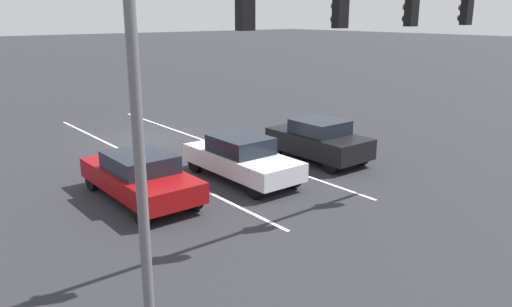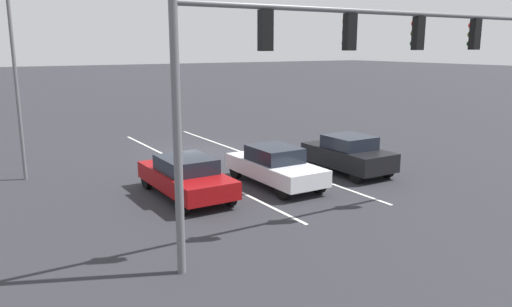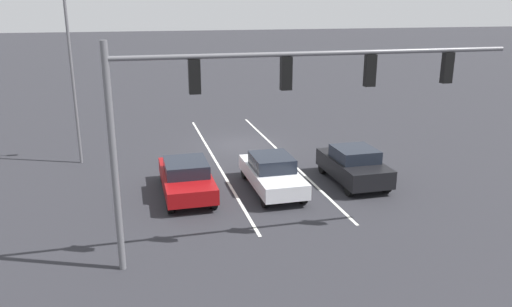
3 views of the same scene
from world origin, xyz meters
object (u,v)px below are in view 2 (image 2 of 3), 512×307
(car_maroon_rightlane_front, at_px, (186,176))
(street_lamp_right_shoulder, at_px, (20,63))
(car_black_leftlane_front, at_px, (348,154))
(car_silver_midlane_front, at_px, (275,166))
(traffic_signal_gantry, at_px, (330,53))

(car_maroon_rightlane_front, distance_m, street_lamp_right_shoulder, 7.99)
(car_black_leftlane_front, bearing_deg, car_maroon_rightlane_front, -3.01)
(car_silver_midlane_front, xyz_separation_m, street_lamp_right_shoulder, (7.83, -5.91, 3.83))
(car_maroon_rightlane_front, distance_m, traffic_signal_gantry, 7.18)
(car_silver_midlane_front, bearing_deg, car_black_leftlane_front, -179.94)
(car_maroon_rightlane_front, height_order, traffic_signal_gantry, traffic_signal_gantry)
(car_silver_midlane_front, xyz_separation_m, car_black_leftlane_front, (-3.68, -0.00, 0.04))
(car_silver_midlane_front, distance_m, traffic_signal_gantry, 6.88)
(car_black_leftlane_front, bearing_deg, street_lamp_right_shoulder, -27.14)
(traffic_signal_gantry, bearing_deg, street_lamp_right_shoulder, -61.11)
(traffic_signal_gantry, bearing_deg, car_maroon_rightlane_front, -72.26)
(car_maroon_rightlane_front, relative_size, traffic_signal_gantry, 0.38)
(car_black_leftlane_front, xyz_separation_m, street_lamp_right_shoulder, (11.51, -5.90, 3.79))
(car_maroon_rightlane_front, xyz_separation_m, car_black_leftlane_front, (-7.19, 0.38, 0.04))
(car_black_leftlane_front, height_order, street_lamp_right_shoulder, street_lamp_right_shoulder)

